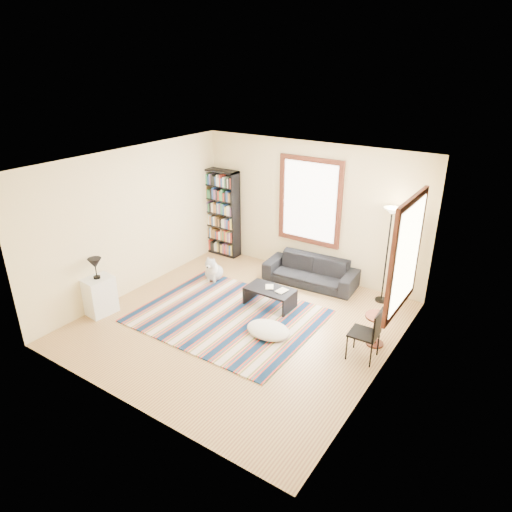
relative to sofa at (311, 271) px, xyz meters
The scene contains 21 objects.
floor 2.10m from the sofa, 98.47° to the right, with size 5.00×5.00×0.10m, color tan.
ceiling 3.31m from the sofa, 98.47° to the right, with size 5.00×5.00×0.10m, color white.
wall_back 1.27m from the sofa, 121.41° to the left, with size 5.00×0.10×2.80m, color beige.
wall_front 4.75m from the sofa, 93.80° to the right, with size 5.00×0.10×2.80m, color beige.
wall_left 3.69m from the sofa, 144.32° to the right, with size 0.10×5.00×2.80m, color beige.
wall_right 3.24m from the sofa, 42.40° to the right, with size 0.10×5.00×2.80m, color beige.
window_back 1.42m from the sofa, 126.02° to the left, with size 1.20×0.06×1.60m, color white.
window_right 2.83m from the sofa, 30.00° to the right, with size 0.06×1.20×1.60m, color white.
rug 2.11m from the sofa, 107.05° to the right, with size 3.09×2.47×0.02m, color #0C213C.
sofa is the anchor object (origin of this frame).
bookshelf 2.61m from the sofa, behind, with size 0.90×0.30×2.00m, color black.
coffee_table 1.27m from the sofa, 98.69° to the right, with size 0.90×0.50×0.36m, color black.
book_a 1.29m from the sofa, 103.10° to the right, with size 0.20×0.15×0.02m, color beige.
book_b 1.21m from the sofa, 91.99° to the right, with size 0.17×0.23×0.02m, color beige.
floor_cushion 2.13m from the sofa, 81.67° to the right, with size 0.77×0.58×0.19m, color beige.
floor_lamp 1.62m from the sofa, ahead, with size 0.30×0.30×1.86m, color black, non-canonical shape.
side_table 2.34m from the sofa, 35.85° to the right, with size 0.40×0.40×0.54m, color #482212.
folding_chair 2.59m from the sofa, 44.57° to the right, with size 0.42×0.40×0.86m, color black.
white_cabinet 4.10m from the sofa, 129.45° to the right, with size 0.38×0.50×0.70m, color white.
table_lamp 4.15m from the sofa, 129.45° to the right, with size 0.24×0.24×0.38m, color black, non-canonical shape.
dog 1.99m from the sofa, 150.84° to the right, with size 0.39×0.55×0.55m, color silver, non-canonical shape.
Camera 1 is at (4.05, -5.56, 4.28)m, focal length 32.00 mm.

